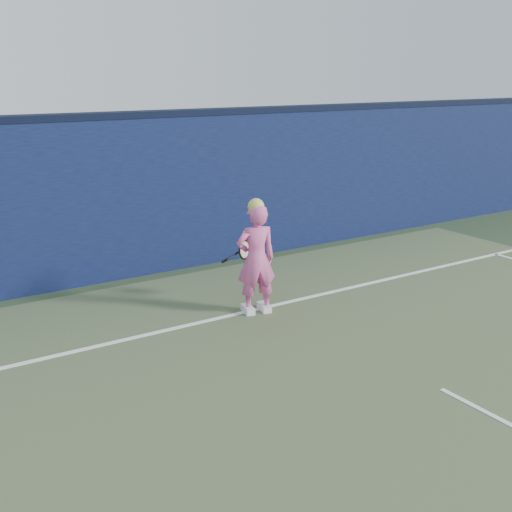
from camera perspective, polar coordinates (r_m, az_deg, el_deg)
backstop_wall at (r=10.87m, az=-5.57°, el=5.73°), size 24.00×0.40×2.50m
wall_cap at (r=10.71m, az=-5.76°, el=12.58°), size 24.00×0.42×0.10m
player at (r=8.63m, az=-0.00°, el=-0.24°), size 0.62×0.47×1.59m
racket at (r=9.08m, az=-1.16°, el=0.49°), size 0.55×0.17×0.29m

